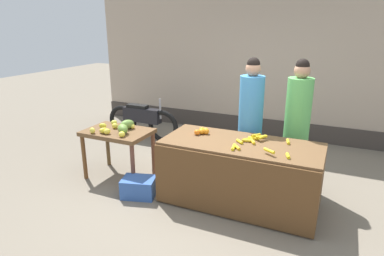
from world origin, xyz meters
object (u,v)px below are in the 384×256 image
at_px(parked_motorcycle, 142,120).
at_px(vendor_woman_green_shirt, 297,125).
at_px(vendor_woman_blue_shirt, 250,122).
at_px(produce_sack, 182,152).
at_px(produce_crate, 139,187).

bearing_deg(parked_motorcycle, vendor_woman_green_shirt, -15.44).
xyz_separation_m(vendor_woman_green_shirt, parked_motorcycle, (-3.07, 0.85, -0.52)).
distance_m(vendor_woman_blue_shirt, produce_sack, 1.26).
bearing_deg(vendor_woman_blue_shirt, produce_sack, -178.92).
xyz_separation_m(vendor_woman_blue_shirt, produce_sack, (-1.08, -0.02, -0.64)).
height_order(vendor_woman_blue_shirt, parked_motorcycle, vendor_woman_blue_shirt).
height_order(produce_crate, produce_sack, produce_sack).
distance_m(vendor_woman_blue_shirt, produce_crate, 1.81).
xyz_separation_m(vendor_woman_blue_shirt, vendor_woman_green_shirt, (0.63, 0.09, -0.00)).
relative_size(parked_motorcycle, produce_crate, 3.64).
bearing_deg(parked_motorcycle, produce_crate, -58.62).
relative_size(vendor_woman_blue_shirt, vendor_woman_green_shirt, 1.00).
relative_size(produce_crate, produce_sack, 0.80).
distance_m(vendor_woman_green_shirt, produce_crate, 2.32).
bearing_deg(produce_sack, vendor_woman_green_shirt, 3.73).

